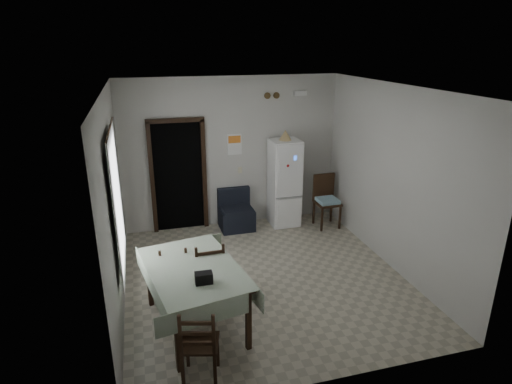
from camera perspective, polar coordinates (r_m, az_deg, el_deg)
The scene contains 25 objects.
ground at distance 6.82m, azimuth 1.14°, elevation -11.32°, with size 4.50×4.50×0.00m, color #A49C86.
ceiling at distance 5.89m, azimuth 1.33°, elevation 13.69°, with size 4.20×4.50×0.02m, color white, non-canonical shape.
wall_back at distance 8.30m, azimuth -3.22°, elevation 5.20°, with size 4.20×0.02×2.90m, color beige, non-canonical shape.
wall_front at distance 4.28m, azimuth 9.95°, elevation -9.38°, with size 4.20×0.02×2.90m, color beige, non-canonical shape.
wall_left at distance 5.99m, azimuth -18.42°, elevation -1.52°, with size 0.02×4.50×2.90m, color beige, non-canonical shape.
wall_right at distance 7.07m, azimuth 17.77°, elevation 1.73°, with size 0.02×4.50×2.90m, color beige, non-canonical shape.
doorway at distance 8.45m, azimuth -10.45°, elevation 2.43°, with size 1.06×0.52×2.22m.
window_recess at distance 5.77m, azimuth -19.09°, elevation -1.33°, with size 0.10×1.20×1.60m, color silver.
curtain at distance 5.76m, azimuth -18.01°, elevation -1.23°, with size 0.02×1.45×1.85m, color white.
curtain_rod at distance 5.51m, azimuth -18.93°, elevation 8.05°, with size 0.02×0.02×1.60m, color black.
calendar at distance 8.25m, azimuth -2.89°, elevation 6.35°, with size 0.28×0.02×0.40m, color white.
calendar_image at distance 8.23m, azimuth -2.89°, elevation 7.02°, with size 0.24×0.01×0.14m, color orange.
light_switch at distance 8.41m, azimuth -2.16°, elevation 2.95°, with size 0.08×0.02×0.12m, color beige.
vent_left at distance 8.26m, azimuth 1.53°, elevation 12.72°, with size 0.12×0.12×0.03m, color brown.
vent_right at distance 8.31m, azimuth 2.74°, elevation 12.75°, with size 0.12×0.12×0.03m, color brown.
emergency_light at distance 8.44m, azimuth 5.91°, elevation 12.98°, with size 0.25×0.07×0.09m, color white.
fridge at distance 8.42m, azimuth 3.81°, elevation 1.21°, with size 0.56×0.56×1.72m, color white, non-canonical shape.
tan_cone at distance 8.17m, azimuth 3.94°, elevation 7.58°, with size 0.24×0.24×0.19m, color tan.
navy_seat at distance 8.33m, azimuth -2.64°, elevation -2.43°, with size 0.64×0.62×0.77m, color black, non-canonical shape.
corner_chair at distance 8.49m, azimuth 9.50°, elevation -1.29°, with size 0.45×0.45×1.04m, color black, non-canonical shape.
dining_table at distance 5.65m, azimuth -8.16°, elevation -13.66°, with size 1.07×1.63×0.85m, color #A2B399, non-canonical shape.
black_bag at distance 5.07m, azimuth -6.98°, elevation -11.30°, with size 0.20×0.12×0.13m, color black.
dining_chair_far_left at distance 6.12m, azimuth -10.89°, elevation -10.66°, with size 0.39×0.39×0.91m, color black, non-canonical shape.
dining_chair_far_right at distance 6.03m, azimuth -6.36°, elevation -10.58°, with size 0.42×0.42×0.98m, color black, non-canonical shape.
dining_chair_near_head at distance 4.87m, azimuth -7.50°, elevation -19.23°, with size 0.40×0.40×0.92m, color black, non-canonical shape.
Camera 1 is at (-1.68, -5.61, 3.50)m, focal length 30.00 mm.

